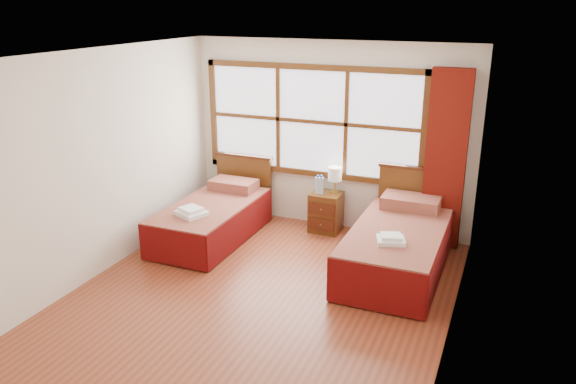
% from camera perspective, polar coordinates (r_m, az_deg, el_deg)
% --- Properties ---
extents(floor, '(4.50, 4.50, 0.00)m').
position_cam_1_polar(floor, '(6.32, -2.65, -10.35)').
color(floor, brown).
rests_on(floor, ground).
extents(ceiling, '(4.50, 4.50, 0.00)m').
position_cam_1_polar(ceiling, '(5.54, -3.07, 13.83)').
color(ceiling, white).
rests_on(ceiling, wall_back).
extents(wall_back, '(4.00, 0.00, 4.00)m').
position_cam_1_polar(wall_back, '(7.82, 4.23, 5.64)').
color(wall_back, silver).
rests_on(wall_back, floor).
extents(wall_left, '(0.00, 4.50, 4.50)m').
position_cam_1_polar(wall_left, '(6.86, -18.15, 2.86)').
color(wall_left, silver).
rests_on(wall_left, floor).
extents(wall_right, '(0.00, 4.50, 4.50)m').
position_cam_1_polar(wall_right, '(5.30, 17.12, -1.67)').
color(wall_right, silver).
rests_on(wall_right, floor).
extents(window, '(3.16, 0.06, 1.56)m').
position_cam_1_polar(window, '(7.82, 2.42, 7.18)').
color(window, white).
rests_on(window, wall_back).
extents(curtain, '(0.50, 0.16, 2.30)m').
position_cam_1_polar(curtain, '(7.38, 15.72, 3.14)').
color(curtain, '#621109').
rests_on(curtain, wall_back).
extents(bed_left, '(0.97, 1.99, 0.93)m').
position_cam_1_polar(bed_left, '(7.71, -7.59, -2.58)').
color(bed_left, '#441D0E').
rests_on(bed_left, floor).
extents(bed_right, '(1.06, 2.08, 1.03)m').
position_cam_1_polar(bed_right, '(6.86, 11.13, -5.30)').
color(bed_right, '#441D0E').
rests_on(bed_right, floor).
extents(nightstand, '(0.42, 0.42, 0.56)m').
position_cam_1_polar(nightstand, '(7.87, 3.87, -2.05)').
color(nightstand, '#563112').
rests_on(nightstand, floor).
extents(towels_left, '(0.44, 0.42, 0.10)m').
position_cam_1_polar(towels_left, '(7.22, -9.78, -2.01)').
color(towels_left, white).
rests_on(towels_left, bed_left).
extents(towels_right, '(0.37, 0.35, 0.09)m').
position_cam_1_polar(towels_right, '(6.31, 10.42, -4.72)').
color(towels_right, white).
rests_on(towels_right, bed_right).
extents(lamp, '(0.19, 0.19, 0.37)m').
position_cam_1_polar(lamp, '(7.72, 4.79, 1.76)').
color(lamp, gold).
rests_on(lamp, nightstand).
extents(bottle_near, '(0.07, 0.07, 0.26)m').
position_cam_1_polar(bottle_near, '(7.73, 3.04, 0.72)').
color(bottle_near, '#A2C1D1').
rests_on(bottle_near, nightstand).
extents(bottle_far, '(0.07, 0.07, 0.27)m').
position_cam_1_polar(bottle_far, '(7.72, 3.39, 0.69)').
color(bottle_far, '#A2C1D1').
rests_on(bottle_far, nightstand).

